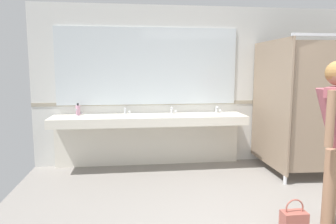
{
  "coord_description": "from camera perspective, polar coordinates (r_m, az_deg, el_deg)",
  "views": [
    {
      "loc": [
        -1.56,
        -2.42,
        1.63
      ],
      "look_at": [
        -1.05,
        1.71,
        1.06
      ],
      "focal_mm": 33.46,
      "sensor_mm": 36.0,
      "label": 1
    }
  ],
  "objects": [
    {
      "name": "bathroom_stalls",
      "position": [
        5.46,
        27.88,
        1.35
      ],
      "size": [
        1.94,
        1.31,
        2.11
      ],
      "color": "#84705B",
      "rests_on": "ground_plane"
    },
    {
      "name": "mirror_panel",
      "position": [
        5.31,
        -3.67,
        8.3
      ],
      "size": [
        3.02,
        0.02,
        1.28
      ],
      "primitive_type": "cube",
      "color": "silver",
      "rests_on": "wall_back"
    },
    {
      "name": "wall_back_tile_band",
      "position": [
        5.56,
        9.34,
        1.74
      ],
      "size": [
        6.32,
        0.01,
        0.06
      ],
      "primitive_type": "cube",
      "color": "#9E937F",
      "rests_on": "wall_back"
    },
    {
      "name": "vanity_counter",
      "position": [
        5.18,
        -3.44,
        -3.02
      ],
      "size": [
        3.12,
        0.59,
        1.0
      ],
      "color": "silver",
      "rests_on": "ground_plane"
    },
    {
      "name": "handbag",
      "position": [
        3.62,
        21.96,
        -17.67
      ],
      "size": [
        0.25,
        0.15,
        0.32
      ],
      "color": "#934C42",
      "rests_on": "ground_plane"
    },
    {
      "name": "soap_dispenser",
      "position": [
        5.28,
        -16.08,
        0.34
      ],
      "size": [
        0.07,
        0.07,
        0.2
      ],
      "color": "#D899B2",
      "rests_on": "vanity_counter"
    },
    {
      "name": "person_standing",
      "position": [
        3.56,
        28.13,
        -1.81
      ],
      "size": [
        0.57,
        0.57,
        1.71
      ],
      "color": "#8C664C",
      "rests_on": "ground_plane"
    },
    {
      "name": "wall_back",
      "position": [
        5.6,
        9.22,
        4.77
      ],
      "size": [
        6.32,
        0.12,
        2.68
      ],
      "primitive_type": "cube",
      "color": "silver",
      "rests_on": "ground_plane"
    }
  ]
}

